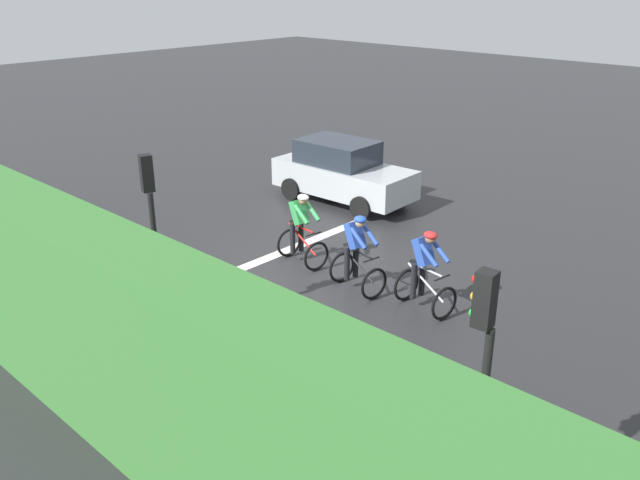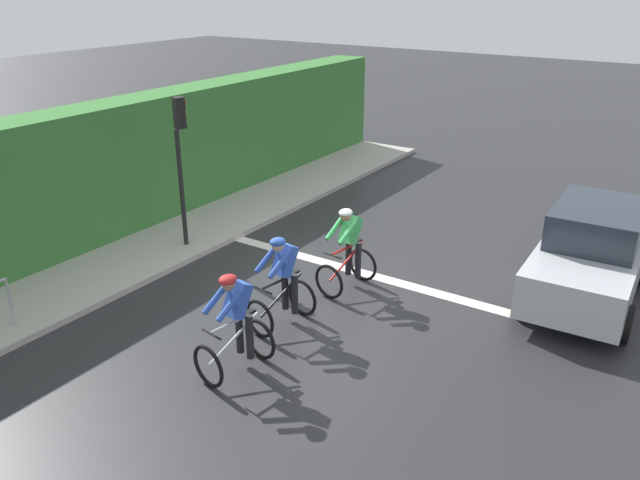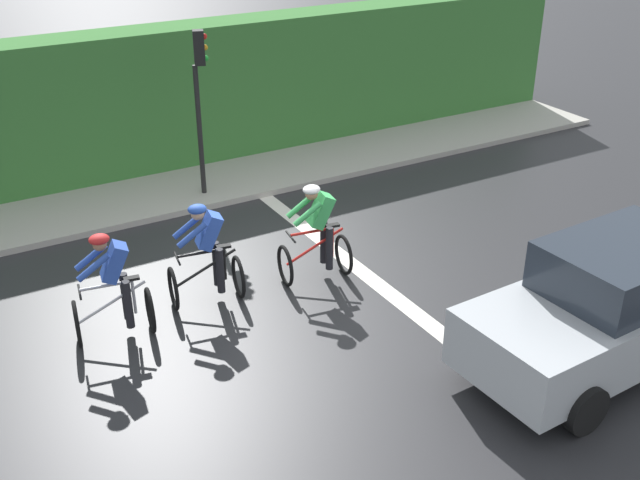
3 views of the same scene
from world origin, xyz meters
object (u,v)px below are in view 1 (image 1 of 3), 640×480
(car_silver, at_px, (342,172))
(traffic_light_near_crossing, at_px, (152,218))
(cyclist_second, at_px, (357,254))
(cyclist_lead, at_px, (425,272))
(traffic_light_far_junction, at_px, (481,366))
(cyclist_mid, at_px, (301,230))
(pedestrian_railing_kerbside, at_px, (412,424))

(car_silver, height_order, traffic_light_near_crossing, traffic_light_near_crossing)
(cyclist_second, bearing_deg, traffic_light_near_crossing, -22.10)
(car_silver, xyz_separation_m, traffic_light_near_crossing, (7.88, 2.49, 1.35))
(cyclist_lead, height_order, traffic_light_far_junction, traffic_light_far_junction)
(cyclist_lead, height_order, car_silver, car_silver)
(cyclist_second, distance_m, cyclist_mid, 1.82)
(pedestrian_railing_kerbside, bearing_deg, cyclist_lead, -147.34)
(car_silver, xyz_separation_m, pedestrian_railing_kerbside, (7.80, 8.03, -0.12))
(traffic_light_near_crossing, bearing_deg, traffic_light_far_junction, 88.27)
(traffic_light_near_crossing, bearing_deg, cyclist_second, 157.90)
(traffic_light_far_junction, height_order, pedestrian_railing_kerbside, traffic_light_far_junction)
(cyclist_lead, distance_m, cyclist_mid, 3.32)
(cyclist_second, bearing_deg, cyclist_lead, 99.25)
(traffic_light_near_crossing, bearing_deg, pedestrian_railing_kerbside, 90.85)
(cyclist_second, relative_size, traffic_light_far_junction, 0.50)
(cyclist_mid, distance_m, traffic_light_near_crossing, 4.22)
(cyclist_mid, bearing_deg, car_silver, -150.63)
(cyclist_lead, relative_size, cyclist_second, 1.00)
(cyclist_lead, xyz_separation_m, cyclist_second, (0.25, -1.51, 0.00))
(cyclist_lead, height_order, pedestrian_railing_kerbside, cyclist_lead)
(cyclist_lead, xyz_separation_m, traffic_light_far_junction, (4.20, 3.54, 1.43))
(cyclist_second, height_order, traffic_light_near_crossing, traffic_light_near_crossing)
(cyclist_second, xyz_separation_m, pedestrian_railing_kerbside, (3.67, 4.02, -0.05))
(cyclist_lead, bearing_deg, traffic_light_near_crossing, -37.20)
(car_silver, relative_size, traffic_light_far_junction, 1.25)
(traffic_light_far_junction, bearing_deg, cyclist_second, -128.00)
(car_silver, xyz_separation_m, traffic_light_far_junction, (8.08, 9.06, 1.35))
(car_silver, height_order, pedestrian_railing_kerbside, car_silver)
(cyclist_mid, relative_size, traffic_light_near_crossing, 0.50)
(traffic_light_far_junction, bearing_deg, car_silver, -131.70)
(traffic_light_near_crossing, height_order, pedestrian_railing_kerbside, traffic_light_near_crossing)
(cyclist_second, xyz_separation_m, car_silver, (-4.13, -4.01, 0.08))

